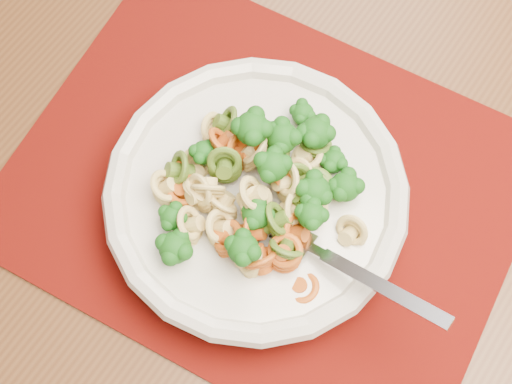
# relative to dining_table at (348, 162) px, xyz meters

# --- Properties ---
(dining_table) EXTENTS (1.56, 1.26, 0.72)m
(dining_table) POSITION_rel_dining_table_xyz_m (0.00, 0.00, 0.00)
(dining_table) COLOR #523017
(dining_table) RESTS_ON ground
(placemat) EXTENTS (0.49, 0.42, 0.00)m
(placemat) POSITION_rel_dining_table_xyz_m (-0.07, -0.09, 0.10)
(placemat) COLOR #500C03
(placemat) RESTS_ON dining_table
(pasta_bowl) EXTENTS (0.25, 0.25, 0.05)m
(pasta_bowl) POSITION_rel_dining_table_xyz_m (-0.07, -0.11, 0.13)
(pasta_bowl) COLOR beige
(pasta_bowl) RESTS_ON placemat
(pasta_broccoli_heap) EXTENTS (0.22, 0.22, 0.06)m
(pasta_broccoli_heap) POSITION_rel_dining_table_xyz_m (-0.07, -0.11, 0.15)
(pasta_broccoli_heap) COLOR #E1C76F
(pasta_broccoli_heap) RESTS_ON pasta_bowl
(fork) EXTENTS (0.18, 0.09, 0.08)m
(fork) POSITION_rel_dining_table_xyz_m (-0.02, -0.14, 0.15)
(fork) COLOR silver
(fork) RESTS_ON pasta_bowl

